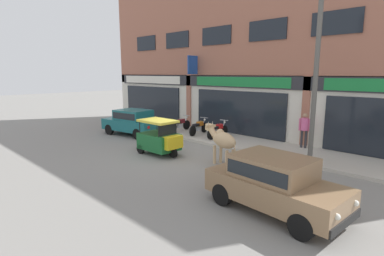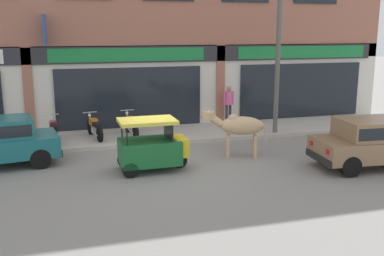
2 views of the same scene
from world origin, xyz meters
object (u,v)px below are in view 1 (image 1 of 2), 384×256
object	(u,v)px
cow	(223,140)
auto_rickshaw	(160,140)
utility_pole	(315,82)
motorcycle_0	(180,124)
car_0	(274,181)
car_1	(133,121)
motorcycle_2	(218,130)
pedestrian	(304,127)
motorcycle_1	(199,127)

from	to	relation	value
cow	auto_rickshaw	size ratio (longest dim) A/B	1.03
utility_pole	motorcycle_0	bearing A→B (deg)	173.77
car_0	auto_rickshaw	bearing A→B (deg)	166.43
auto_rickshaw	cow	bearing A→B (deg)	12.25
cow	motorcycle_0	world-z (taller)	cow
cow	utility_pole	xyz separation A→B (m)	(2.45, 2.32, 2.18)
car_1	motorcycle_2	size ratio (longest dim) A/B	2.08
cow	pedestrian	distance (m)	4.54
motorcycle_0	utility_pole	distance (m)	8.65
cow	car_0	world-z (taller)	cow
cow	car_1	distance (m)	7.35
cow	pedestrian	xyz separation A→B (m)	(1.30, 4.35, 0.11)
car_1	motorcycle_0	world-z (taller)	car_1
car_1	motorcycle_0	bearing A→B (deg)	55.23
car_1	motorcycle_2	world-z (taller)	car_1
car_1	motorcycle_2	bearing A→B (deg)	28.87
car_1	motorcycle_0	xyz separation A→B (m)	(1.57, 2.26, -0.29)
auto_rickshaw	motorcycle_2	world-z (taller)	auto_rickshaw
motorcycle_1	auto_rickshaw	bearing A→B (deg)	-71.17
pedestrian	motorcycle_0	bearing A→B (deg)	-170.80
auto_rickshaw	motorcycle_0	distance (m)	4.75
car_0	car_1	xyz separation A→B (m)	(-10.67, 3.12, 0.00)
car_1	motorcycle_1	world-z (taller)	car_1
motorcycle_1	utility_pole	distance (m)	7.32
car_0	pedestrian	world-z (taller)	pedestrian
motorcycle_1	pedestrian	bearing A→B (deg)	10.62
car_0	motorcycle_1	world-z (taller)	car_0
auto_rickshaw	motorcycle_0	world-z (taller)	auto_rickshaw
auto_rickshaw	utility_pole	distance (m)	6.66
car_1	auto_rickshaw	xyz separation A→B (m)	(4.34, -1.60, -0.15)
car_1	motorcycle_2	distance (m)	4.96
motorcycle_1	utility_pole	size ratio (longest dim) A/B	0.29
motorcycle_0	utility_pole	bearing A→B (deg)	-6.23
auto_rickshaw	motorcycle_1	xyz separation A→B (m)	(-1.34, 3.94, -0.14)
auto_rickshaw	utility_pole	world-z (taller)	utility_pole
car_1	utility_pole	size ratio (longest dim) A/B	0.62
pedestrian	utility_pole	bearing A→B (deg)	-60.34
car_1	motorcycle_0	size ratio (longest dim) A/B	2.08
motorcycle_0	motorcycle_1	world-z (taller)	same
car_0	car_1	world-z (taller)	same
motorcycle_2	pedestrian	bearing A→B (deg)	13.28
utility_pole	auto_rickshaw	bearing A→B (deg)	-151.30
motorcycle_0	motorcycle_1	bearing A→B (deg)	3.55
motorcycle_1	utility_pole	xyz separation A→B (m)	(6.75, -0.98, 2.67)
motorcycle_0	motorcycle_2	world-z (taller)	same
car_0	motorcycle_1	bearing A→B (deg)	144.54
auto_rickshaw	motorcycle_1	world-z (taller)	auto_rickshaw
motorcycle_1	motorcycle_2	xyz separation A→B (m)	(1.34, 0.05, 0.00)
car_0	utility_pole	world-z (taller)	utility_pole
motorcycle_0	utility_pole	size ratio (longest dim) A/B	0.30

